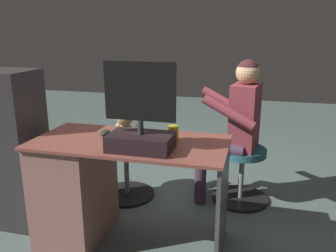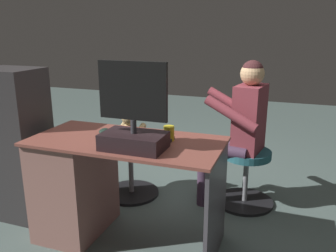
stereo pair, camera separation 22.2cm
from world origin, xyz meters
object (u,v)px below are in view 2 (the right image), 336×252
(tv_remote, at_px, (112,134))
(office_chair_teddy, at_px, (131,166))
(teddy_bear, at_px, (130,128))
(computer_mouse, at_px, (104,131))
(monitor, at_px, (134,126))
(desk, at_px, (85,182))
(cup, at_px, (169,133))
(keyboard, at_px, (141,138))
(person, at_px, (239,122))
(visitor_chair, at_px, (246,173))

(tv_remote, height_order, office_chair_teddy, tv_remote)
(teddy_bear, bearing_deg, computer_mouse, 98.10)
(monitor, distance_m, teddy_bear, 0.94)
(desk, bearing_deg, cup, -172.14)
(desk, distance_m, office_chair_teddy, 0.66)
(keyboard, distance_m, tv_remote, 0.22)
(monitor, distance_m, person, 1.08)
(computer_mouse, relative_size, office_chair_teddy, 0.20)
(visitor_chair, bearing_deg, keyboard, 51.76)
(keyboard, bearing_deg, teddy_bear, -58.21)
(tv_remote, xyz_separation_m, person, (-0.75, -0.76, -0.04))
(desk, xyz_separation_m, person, (-0.96, -0.81, 0.33))
(desk, relative_size, visitor_chair, 2.60)
(computer_mouse, height_order, person, person)
(computer_mouse, bearing_deg, cup, -179.16)
(person, bearing_deg, tv_remote, 45.46)
(desk, relative_size, computer_mouse, 13.29)
(teddy_bear, bearing_deg, tv_remote, 104.59)
(cup, distance_m, tv_remote, 0.40)
(monitor, bearing_deg, person, -117.47)
(tv_remote, bearing_deg, office_chair_teddy, -100.50)
(tv_remote, height_order, visitor_chair, tv_remote)
(computer_mouse, bearing_deg, office_chair_teddy, -81.74)
(tv_remote, xyz_separation_m, visitor_chair, (-0.83, -0.78, -0.48))
(cup, bearing_deg, visitor_chair, -120.04)
(tv_remote, bearing_deg, person, -159.91)
(computer_mouse, bearing_deg, visitor_chair, -140.47)
(office_chair_teddy, xyz_separation_m, person, (-0.91, -0.16, 0.44))
(tv_remote, distance_m, person, 1.07)
(office_chair_teddy, distance_m, teddy_bear, 0.34)
(monitor, bearing_deg, office_chair_teddy, -62.28)
(monitor, height_order, office_chair_teddy, monitor)
(cup, bearing_deg, computer_mouse, 0.84)
(computer_mouse, height_order, visitor_chair, computer_mouse)
(person, bearing_deg, visitor_chair, -170.01)
(tv_remote, bearing_deg, teddy_bear, -100.77)
(monitor, xyz_separation_m, tv_remote, (0.26, -0.19, -0.13))
(tv_remote, bearing_deg, monitor, 118.20)
(cup, height_order, teddy_bear, cup)
(cup, bearing_deg, office_chair_teddy, -45.28)
(monitor, relative_size, computer_mouse, 5.51)
(tv_remote, height_order, teddy_bear, teddy_bear)
(office_chair_teddy, relative_size, teddy_bear, 1.51)
(computer_mouse, relative_size, cup, 0.99)
(cup, distance_m, person, 0.81)
(keyboard, distance_m, office_chair_teddy, 0.86)
(cup, relative_size, office_chair_teddy, 0.20)
(keyboard, relative_size, computer_mouse, 4.38)
(computer_mouse, height_order, tv_remote, computer_mouse)
(visitor_chair, bearing_deg, office_chair_teddy, 9.99)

